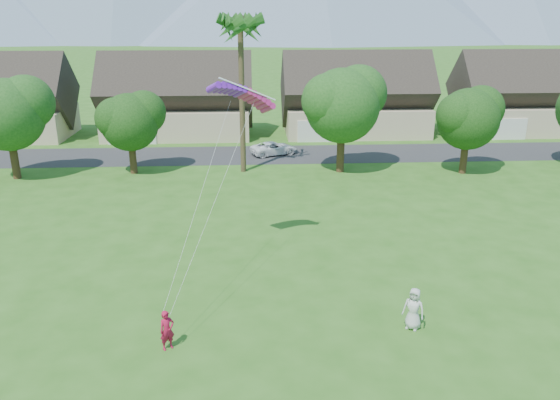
{
  "coord_description": "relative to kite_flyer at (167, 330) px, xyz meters",
  "views": [
    {
      "loc": [
        -1.42,
        -15.28,
        12.53
      ],
      "look_at": [
        0.0,
        10.0,
        3.8
      ],
      "focal_mm": 35.0,
      "sensor_mm": 36.0,
      "label": 1
    }
  ],
  "objects": [
    {
      "name": "houses_row",
      "position": [
        5.27,
        39.66,
        2.62
      ],
      "size": [
        72.75,
        8.19,
        8.86
      ],
      "color": "beige",
      "rests_on": "ground"
    },
    {
      "name": "kite_flyer",
      "position": [
        0.0,
        0.0,
        0.0
      ],
      "size": [
        0.72,
        0.65,
        1.65
      ],
      "primitive_type": "imported",
      "rotation": [
        0.0,
        0.0,
        0.56
      ],
      "color": "#AD1337",
      "rests_on": "ground"
    },
    {
      "name": "fan_palm",
      "position": [
        2.78,
        25.17,
        10.98
      ],
      "size": [
        3.0,
        3.0,
        13.8
      ],
      "color": "#4C3D26",
      "rests_on": "ground"
    },
    {
      "name": "parked_car",
      "position": [
        5.56,
        30.67,
        -0.22
      ],
      "size": [
        4.75,
        3.43,
        1.2
      ],
      "primitive_type": "imported",
      "rotation": [
        0.0,
        0.0,
        1.94
      ],
      "color": "white",
      "rests_on": "ground"
    },
    {
      "name": "parafoil_kite",
      "position": [
        3.03,
        8.83,
        7.92
      ],
      "size": [
        3.67,
        1.63,
        0.5
      ],
      "rotation": [
        0.0,
        0.0,
        0.43
      ],
      "color": "purple",
      "rests_on": "ground"
    },
    {
      "name": "tree_row",
      "position": [
        3.64,
        24.59,
        4.06
      ],
      "size": [
        62.27,
        6.67,
        8.45
      ],
      "color": "#47301C",
      "rests_on": "ground"
    },
    {
      "name": "street",
      "position": [
        4.78,
        30.67,
        -0.82
      ],
      "size": [
        90.0,
        7.0,
        0.01
      ],
      "primitive_type": "cube",
      "color": "#2D2D30",
      "rests_on": "ground"
    },
    {
      "name": "watcher",
      "position": [
        10.0,
        0.91,
        0.09
      ],
      "size": [
        1.07,
        0.98,
        1.84
      ],
      "primitive_type": "imported",
      "rotation": [
        0.0,
        0.0,
        -0.58
      ],
      "color": "silver",
      "rests_on": "ground"
    }
  ]
}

